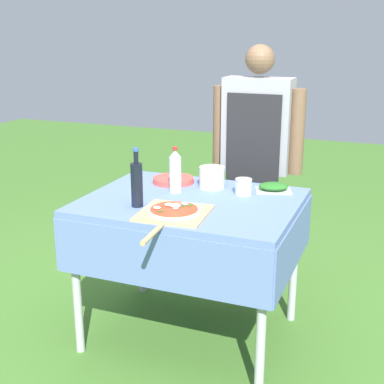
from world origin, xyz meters
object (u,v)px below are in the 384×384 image
(mixing_tub, at_px, (212,177))
(plate_stack, at_px, (173,180))
(oil_bottle, at_px, (137,183))
(pizza_on_peel, at_px, (173,212))
(herb_container, at_px, (273,187))
(sauce_jar, at_px, (243,188))
(prep_table, at_px, (191,217))
(person_cook, at_px, (257,149))
(water_bottle, at_px, (175,171))

(mixing_tub, xyz_separation_m, plate_stack, (-0.25, 0.02, -0.05))
(mixing_tub, bearing_deg, oil_bottle, -117.49)
(pizza_on_peel, distance_m, plate_stack, 0.58)
(herb_container, height_order, plate_stack, herb_container)
(herb_container, xyz_separation_m, sauce_jar, (-0.14, -0.13, 0.02))
(prep_table, bearing_deg, pizza_on_peel, -87.15)
(pizza_on_peel, bearing_deg, prep_table, 88.08)
(sauce_jar, bearing_deg, plate_stack, 169.86)
(sauce_jar, bearing_deg, person_cook, 98.48)
(prep_table, height_order, herb_container, herb_container)
(pizza_on_peel, bearing_deg, person_cook, 78.05)
(pizza_on_peel, height_order, herb_container, pizza_on_peel)
(water_bottle, distance_m, mixing_tub, 0.23)
(herb_container, bearing_deg, water_bottle, -156.10)
(pizza_on_peel, distance_m, mixing_tub, 0.51)
(prep_table, xyz_separation_m, water_bottle, (-0.13, 0.09, 0.22))
(mixing_tub, relative_size, sauce_jar, 1.55)
(herb_container, bearing_deg, pizza_on_peel, -121.57)
(prep_table, bearing_deg, oil_bottle, -134.67)
(prep_table, xyz_separation_m, oil_bottle, (-0.21, -0.21, 0.22))
(water_bottle, bearing_deg, pizza_on_peel, -68.30)
(person_cook, bearing_deg, herb_container, 116.40)
(pizza_on_peel, xyz_separation_m, oil_bottle, (-0.22, 0.06, 0.11))
(prep_table, bearing_deg, herb_container, 40.04)
(prep_table, xyz_separation_m, pizza_on_peel, (0.01, -0.27, 0.11))
(person_cook, bearing_deg, mixing_tub, 78.08)
(person_cook, xyz_separation_m, plate_stack, (-0.36, -0.51, -0.11))
(oil_bottle, bearing_deg, pizza_on_peel, -14.44)
(prep_table, relative_size, person_cook, 0.71)
(person_cook, bearing_deg, prep_table, 79.89)
(pizza_on_peel, relative_size, water_bottle, 2.29)
(mixing_tub, bearing_deg, person_cook, 77.59)
(herb_container, bearing_deg, oil_bottle, -137.94)
(water_bottle, xyz_separation_m, herb_container, (0.50, 0.22, -0.10))
(plate_stack, bearing_deg, oil_bottle, -88.90)
(plate_stack, xyz_separation_m, sauce_jar, (0.45, -0.08, 0.02))
(mixing_tub, bearing_deg, prep_table, -96.65)
(oil_bottle, xyz_separation_m, mixing_tub, (0.24, 0.45, -0.06))
(pizza_on_peel, height_order, water_bottle, water_bottle)
(prep_table, relative_size, plate_stack, 4.65)
(pizza_on_peel, relative_size, plate_stack, 2.41)
(water_bottle, distance_m, sauce_jar, 0.38)
(oil_bottle, relative_size, mixing_tub, 2.11)
(oil_bottle, bearing_deg, sauce_jar, 41.77)
(prep_table, xyz_separation_m, sauce_jar, (0.23, 0.18, 0.14))
(pizza_on_peel, relative_size, herb_container, 2.56)
(oil_bottle, distance_m, sauce_jar, 0.59)
(plate_stack, relative_size, sauce_jar, 2.63)
(pizza_on_peel, height_order, sauce_jar, sauce_jar)
(plate_stack, bearing_deg, herb_container, 4.54)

